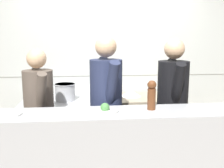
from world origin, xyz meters
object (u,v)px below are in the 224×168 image
(mixing_bowl_steel, at_px, (131,93))
(chef_sous, at_px, (106,106))
(sauce_pot, at_px, (65,92))
(braising_pot, at_px, (100,91))
(plated_dish_main, at_px, (9,114))
(chef_head_cook, at_px, (39,113))
(stock_pot, at_px, (39,94))
(plated_dish_appetiser, at_px, (105,110))
(oven_range, at_px, (69,131))
(chef_line, at_px, (172,105))
(pepper_mill, at_px, (152,94))

(mixing_bowl_steel, xyz_separation_m, chef_sous, (-0.40, -0.73, 0.01))
(sauce_pot, bearing_deg, braising_pot, 2.93)
(chef_sous, bearing_deg, plated_dish_main, -161.49)
(sauce_pot, bearing_deg, mixing_bowl_steel, 2.85)
(chef_sous, bearing_deg, mixing_bowl_steel, 49.83)
(chef_sous, bearing_deg, braising_pot, 81.20)
(mixing_bowl_steel, relative_size, chef_head_cook, 0.18)
(stock_pot, bearing_deg, plated_dish_appetiser, -55.85)
(oven_range, height_order, sauce_pot, sauce_pot)
(oven_range, height_order, stock_pot, stock_pot)
(stock_pot, relative_size, chef_line, 0.17)
(sauce_pot, relative_size, mixing_bowl_steel, 1.00)
(mixing_bowl_steel, xyz_separation_m, pepper_mill, (-0.01, -1.17, 0.24))
(plated_dish_appetiser, bearing_deg, chef_head_cook, 141.21)
(pepper_mill, bearing_deg, sauce_pot, 128.38)
(oven_range, distance_m, chef_head_cook, 0.81)
(braising_pot, xyz_separation_m, chef_line, (0.79, -0.67, -0.05))
(chef_sous, bearing_deg, chef_head_cook, 163.31)
(mixing_bowl_steel, bearing_deg, oven_range, -177.89)
(plated_dish_main, bearing_deg, oven_range, 70.51)
(plated_dish_main, bearing_deg, chef_line, 18.01)
(sauce_pot, xyz_separation_m, plated_dish_appetiser, (0.45, -1.16, 0.07))
(oven_range, xyz_separation_m, stock_pot, (-0.38, 0.01, 0.52))
(chef_sous, bearing_deg, pepper_mill, -59.71)
(mixing_bowl_steel, bearing_deg, pepper_mill, -90.47)
(chef_head_cook, bearing_deg, plated_dish_main, -123.82)
(plated_dish_appetiser, xyz_separation_m, chef_sous, (0.05, 0.48, -0.10))
(braising_pot, height_order, mixing_bowl_steel, braising_pot)
(braising_pot, relative_size, chef_head_cook, 0.16)
(plated_dish_main, bearing_deg, braising_pot, 54.39)
(mixing_bowl_steel, height_order, chef_line, chef_line)
(stock_pot, xyz_separation_m, chef_line, (1.61, -0.67, -0.01))
(plated_dish_main, xyz_separation_m, chef_line, (1.66, 0.54, -0.11))
(plated_dish_main, height_order, chef_sous, chef_sous)
(chef_sous, bearing_deg, plated_dish_appetiser, -106.58)
(plated_dish_main, height_order, chef_line, chef_line)
(chef_line, bearing_deg, stock_pot, 163.55)
(oven_range, height_order, mixing_bowl_steel, mixing_bowl_steel)
(plated_dish_appetiser, bearing_deg, chef_line, 32.47)
(chef_head_cook, distance_m, chef_sous, 0.75)
(plated_dish_main, distance_m, chef_line, 1.75)
(sauce_pot, height_order, plated_dish_main, sauce_pot)
(plated_dish_appetiser, bearing_deg, braising_pot, 89.08)
(stock_pot, distance_m, chef_sous, 1.10)
(oven_range, relative_size, plated_dish_appetiser, 5.00)
(sauce_pot, xyz_separation_m, chef_line, (1.26, -0.65, -0.05))
(plated_dish_appetiser, height_order, pepper_mill, pepper_mill)
(stock_pot, relative_size, sauce_pot, 1.02)
(braising_pot, bearing_deg, mixing_bowl_steel, 2.76)
(stock_pot, bearing_deg, chef_sous, -39.48)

